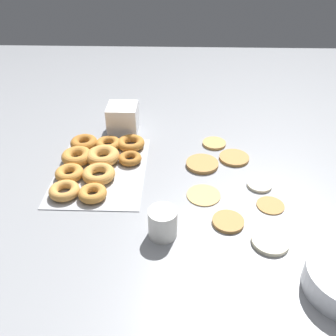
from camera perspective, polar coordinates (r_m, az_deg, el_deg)
name	(u,v)px	position (r m, az deg, el deg)	size (l,w,h in m)	color
ground_plane	(200,185)	(1.17, 5.20, -2.68)	(3.00, 3.00, 0.00)	gray
pancake_0	(259,184)	(1.20, 14.43, -2.51)	(0.08, 0.08, 0.01)	beige
pancake_1	(204,195)	(1.12, 5.73, -4.27)	(0.11, 0.11, 0.01)	tan
pancake_2	(228,222)	(1.04, 9.62, -8.47)	(0.09, 0.09, 0.01)	#B27F42
pancake_3	(202,164)	(1.25, 5.51, 0.66)	(0.11, 0.11, 0.01)	#B27F42
pancake_4	(234,158)	(1.30, 10.56, 1.62)	(0.11, 0.11, 0.01)	#B27F42
pancake_5	(270,241)	(1.01, 16.06, -11.22)	(0.10, 0.10, 0.01)	beige
pancake_6	(214,143)	(1.38, 7.41, 3.95)	(0.09, 0.09, 0.01)	tan
pancake_7	(271,205)	(1.12, 16.12, -5.70)	(0.08, 0.08, 0.01)	#B27F42
donut_tray	(97,162)	(1.26, -11.38, 0.91)	(0.42, 0.30, 0.04)	#ADAFB5
container_stack	(123,119)	(1.45, -7.24, 7.87)	(0.12, 0.12, 0.11)	white
paper_cup	(163,223)	(0.97, -0.86, -8.81)	(0.08, 0.08, 0.09)	white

